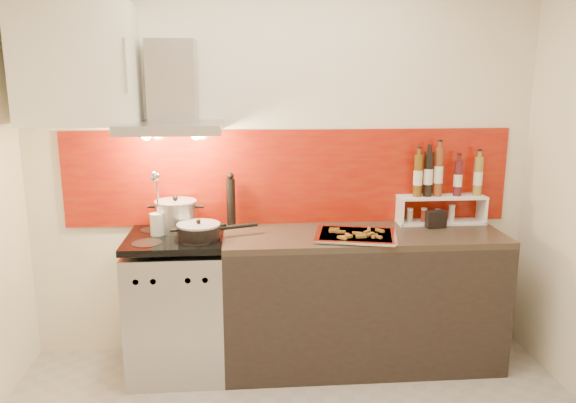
{
  "coord_description": "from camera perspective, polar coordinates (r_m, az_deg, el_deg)",
  "views": [
    {
      "loc": [
        -0.27,
        -2.33,
        1.89
      ],
      "look_at": [
        0.0,
        0.95,
        1.15
      ],
      "focal_mm": 35.0,
      "sensor_mm": 36.0,
      "label": 1
    }
  ],
  "objects": [
    {
      "name": "counter",
      "position": [
        3.8,
        7.47,
        -9.72
      ],
      "size": [
        1.8,
        0.6,
        0.9
      ],
      "color": "black",
      "rests_on": "ground"
    },
    {
      "name": "step_shelf",
      "position": [
        3.94,
        15.28,
        0.97
      ],
      "size": [
        0.59,
        0.16,
        0.52
      ],
      "color": "white",
      "rests_on": "counter"
    },
    {
      "name": "range_hood",
      "position": [
        3.59,
        -11.76,
        10.08
      ],
      "size": [
        0.62,
        0.5,
        0.61
      ],
      "color": "#B7B7BA",
      "rests_on": "back_wall"
    },
    {
      "name": "baking_tray",
      "position": [
        3.54,
        6.9,
        -3.4
      ],
      "size": [
        0.57,
        0.48,
        0.03
      ],
      "color": "silver",
      "rests_on": "counter"
    },
    {
      "name": "range_stove",
      "position": [
        3.74,
        -11.11,
        -10.35
      ],
      "size": [
        0.6,
        0.6,
        0.91
      ],
      "color": "#B7B7BA",
      "rests_on": "ground"
    },
    {
      "name": "back_wall",
      "position": [
        3.78,
        -0.55,
        3.71
      ],
      "size": [
        3.4,
        0.02,
        2.6
      ],
      "primitive_type": "cube",
      "color": "silver",
      "rests_on": "ground"
    },
    {
      "name": "upper_cabinet",
      "position": [
        3.69,
        -20.66,
        12.83
      ],
      "size": [
        0.7,
        0.35,
        0.72
      ],
      "primitive_type": "cube",
      "color": "white",
      "rests_on": "back_wall"
    },
    {
      "name": "stock_pot",
      "position": [
        3.69,
        -11.31,
        -1.39
      ],
      "size": [
        0.27,
        0.27,
        0.23
      ],
      "color": "#B7B7BA",
      "rests_on": "range_stove"
    },
    {
      "name": "pepper_mill",
      "position": [
        3.71,
        -5.82,
        0.02
      ],
      "size": [
        0.06,
        0.06,
        0.37
      ],
      "color": "black",
      "rests_on": "counter"
    },
    {
      "name": "caddy_box",
      "position": [
        3.85,
        14.8,
        -1.73
      ],
      "size": [
        0.14,
        0.07,
        0.11
      ],
      "primitive_type": "cube",
      "rotation": [
        0.0,
        0.0,
        0.14
      ],
      "color": "black",
      "rests_on": "counter"
    },
    {
      "name": "backsplash",
      "position": [
        3.79,
        0.22,
        2.5
      ],
      "size": [
        3.0,
        0.02,
        0.64
      ],
      "primitive_type": "cube",
      "color": "#920709",
      "rests_on": "back_wall"
    },
    {
      "name": "saute_pan",
      "position": [
        3.49,
        -8.94,
        -2.97
      ],
      "size": [
        0.5,
        0.27,
        0.12
      ],
      "color": "black",
      "rests_on": "range_stove"
    },
    {
      "name": "utensil_jar",
      "position": [
        3.59,
        -13.17,
        -1.56
      ],
      "size": [
        0.09,
        0.13,
        0.43
      ],
      "color": "silver",
      "rests_on": "range_stove"
    }
  ]
}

